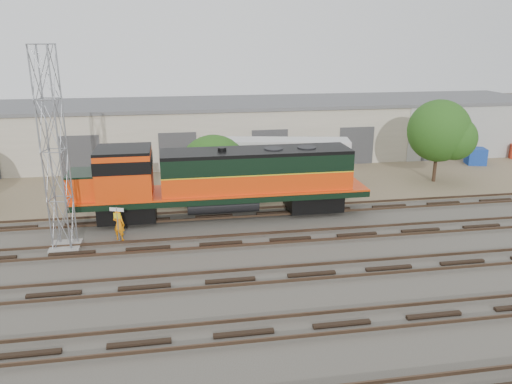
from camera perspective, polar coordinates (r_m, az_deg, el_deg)
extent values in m
plane|color=#47423A|center=(27.48, 4.67, -6.68)|extent=(140.00, 140.00, 0.00)
cube|color=#726047|center=(41.33, -0.38, 1.70)|extent=(80.00, 16.00, 0.02)
cube|color=#4C3828|center=(18.18, 13.89, -20.30)|extent=(80.00, 0.08, 0.14)
cube|color=black|center=(21.10, 9.78, -14.65)|extent=(80.00, 2.40, 0.14)
cube|color=#4C3828|center=(20.44, 10.51, -15.39)|extent=(80.00, 0.08, 0.14)
cube|color=#4C3828|center=(21.63, 9.14, -13.32)|extent=(80.00, 0.08, 0.14)
cube|color=black|center=(24.83, 6.37, -9.30)|extent=(80.00, 2.40, 0.14)
cube|color=#4C3828|center=(24.13, 6.87, -9.78)|extent=(80.00, 0.08, 0.14)
cube|color=#4C3828|center=(25.42, 5.92, -8.28)|extent=(80.00, 0.08, 0.14)
cube|color=black|center=(28.79, 3.95, -5.36)|extent=(80.00, 2.40, 0.14)
cube|color=#4C3828|center=(28.06, 4.31, -5.68)|extent=(80.00, 0.08, 0.14)
cube|color=#4C3828|center=(29.41, 3.61, -4.56)|extent=(80.00, 0.08, 0.14)
cube|color=black|center=(32.88, 2.14, -2.38)|extent=(80.00, 2.40, 0.14)
cube|color=#4C3828|center=(32.14, 2.41, -2.59)|extent=(80.00, 0.08, 0.14)
cube|color=#4C3828|center=(33.52, 1.88, -1.73)|extent=(80.00, 0.08, 0.14)
cube|color=beige|center=(48.50, -1.91, 7.05)|extent=(58.00, 10.00, 5.00)
cube|color=#59595B|center=(48.09, -1.94, 10.16)|extent=(58.40, 10.40, 0.30)
cube|color=#999993|center=(51.60, 24.08, 6.18)|extent=(14.00, 0.10, 5.00)
cube|color=#333335|center=(43.95, -19.40, 3.92)|extent=(3.20, 0.12, 3.40)
cube|color=#333335|center=(43.28, -8.90, 4.51)|extent=(3.20, 0.12, 3.40)
cube|color=#333335|center=(44.08, 1.58, 4.95)|extent=(3.20, 0.12, 3.40)
cube|color=#333335|center=(46.26, 11.39, 5.21)|extent=(3.20, 0.12, 3.40)
cube|color=#333335|center=(49.66, 20.10, 5.31)|extent=(3.20, 0.12, 3.40)
cube|color=black|center=(32.15, -14.45, -1.98)|extent=(3.48, 2.61, 1.09)
cube|color=black|center=(33.23, 6.54, -0.89)|extent=(3.48, 2.61, 1.09)
cube|color=black|center=(31.92, -3.80, -0.20)|extent=(18.49, 3.26, 0.38)
cylinder|color=black|center=(32.13, -3.78, -1.36)|extent=(4.57, 1.20, 1.20)
cube|color=red|center=(31.95, 0.05, 1.43)|extent=(11.97, 2.83, 1.31)
cube|color=black|center=(31.64, 0.05, 3.52)|extent=(11.97, 2.83, 1.09)
cube|color=black|center=(31.49, 0.05, 4.67)|extent=(11.97, 2.83, 0.22)
cube|color=red|center=(31.48, -14.77, 2.04)|extent=(3.26, 3.26, 2.83)
cube|color=black|center=(31.13, -14.98, 4.71)|extent=(3.26, 3.26, 0.17)
cube|color=red|center=(31.98, -19.14, 0.67)|extent=(1.74, 2.61, 1.52)
cube|color=gray|center=(29.58, -20.89, -5.82)|extent=(1.59, 1.59, 0.20)
cylinder|color=gray|center=(28.59, -22.83, 4.58)|extent=(0.08, 0.08, 10.62)
cylinder|color=gray|center=(28.38, -20.92, 4.71)|extent=(0.08, 0.08, 10.62)
cylinder|color=gray|center=(27.66, -23.26, 4.13)|extent=(0.08, 0.08, 10.62)
cylinder|color=gray|center=(27.45, -21.28, 4.27)|extent=(0.08, 0.08, 10.62)
cylinder|color=gray|center=(29.27, -15.50, -3.58)|extent=(0.07, 0.07, 2.05)
cube|color=white|center=(28.98, -15.64, -1.95)|extent=(0.80, 0.32, 0.20)
cube|color=yellow|center=(29.10, -15.59, -2.64)|extent=(0.41, 0.18, 0.33)
imported|color=orange|center=(29.46, -15.40, -3.62)|extent=(0.81, 0.69, 1.87)
cube|color=silver|center=(38.96, 2.05, 4.29)|extent=(11.85, 4.47, 2.41)
cube|color=black|center=(39.76, 8.60, 1.51)|extent=(2.53, 2.60, 0.89)
cube|color=black|center=(38.74, -4.59, 1.44)|extent=(0.13, 0.13, 1.16)
cube|color=black|center=(40.45, -4.34, 2.13)|extent=(0.13, 0.13, 1.16)
cube|color=#163B99|center=(49.66, 23.81, 3.76)|extent=(1.92, 1.84, 1.50)
cylinder|color=#382619|center=(35.61, -4.77, -0.59)|extent=(0.34, 0.34, 0.45)
sphere|color=#254F16|center=(35.06, -4.85, 2.48)|extent=(5.00, 5.00, 5.00)
sphere|color=#254F16|center=(34.56, -3.07, 1.44)|extent=(3.50, 3.50, 3.50)
cylinder|color=#382619|center=(42.34, 19.77, 2.72)|extent=(0.28, 0.28, 2.43)
sphere|color=#254F16|center=(41.75, 20.18, 6.59)|extent=(4.85, 4.85, 4.85)
sphere|color=#254F16|center=(41.71, 21.76, 5.73)|extent=(3.40, 3.40, 3.40)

